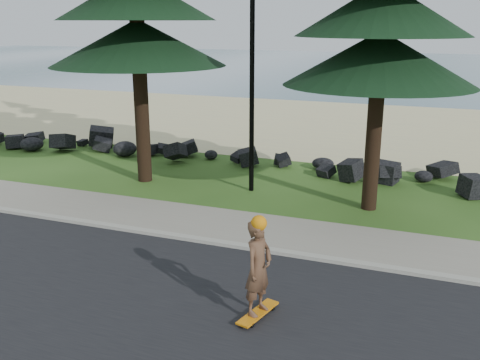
{
  "coord_description": "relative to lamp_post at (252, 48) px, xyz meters",
  "views": [
    {
      "loc": [
        5.04,
        -11.14,
        4.84
      ],
      "look_at": [
        0.85,
        0.0,
        1.3
      ],
      "focal_mm": 40.0,
      "sensor_mm": 36.0,
      "label": 1
    }
  ],
  "objects": [
    {
      "name": "ground",
      "position": [
        0.0,
        -3.2,
        -4.13
      ],
      "size": [
        160.0,
        160.0,
        0.0
      ],
      "primitive_type": "plane",
      "color": "#2B4E18",
      "rests_on": "ground"
    },
    {
      "name": "road",
      "position": [
        0.0,
        -7.7,
        -4.12
      ],
      "size": [
        160.0,
        7.0,
        0.02
      ],
      "primitive_type": "cube",
      "color": "black",
      "rests_on": "ground"
    },
    {
      "name": "kerb",
      "position": [
        0.0,
        -4.1,
        -4.08
      ],
      "size": [
        160.0,
        0.2,
        0.1
      ],
      "primitive_type": "cube",
      "color": "#A19F91",
      "rests_on": "ground"
    },
    {
      "name": "sidewalk",
      "position": [
        0.0,
        -3.0,
        -4.09
      ],
      "size": [
        160.0,
        2.0,
        0.08
      ],
      "primitive_type": "cube",
      "color": "gray",
      "rests_on": "ground"
    },
    {
      "name": "beach_sand",
      "position": [
        0.0,
        11.3,
        -4.13
      ],
      "size": [
        160.0,
        15.0,
        0.01
      ],
      "primitive_type": "cube",
      "color": "beige",
      "rests_on": "ground"
    },
    {
      "name": "ocean",
      "position": [
        0.0,
        47.8,
        -4.13
      ],
      "size": [
        160.0,
        58.0,
        0.01
      ],
      "primitive_type": "cube",
      "color": "#3D6876",
      "rests_on": "ground"
    },
    {
      "name": "seawall_boulders",
      "position": [
        0.0,
        2.4,
        -4.13
      ],
      "size": [
        60.0,
        2.4,
        1.1
      ],
      "primitive_type": null,
      "color": "black",
      "rests_on": "ground"
    },
    {
      "name": "lamp_post",
      "position": [
        0.0,
        0.0,
        0.0
      ],
      "size": [
        0.25,
        0.14,
        8.14
      ],
      "color": "black",
      "rests_on": "ground"
    },
    {
      "name": "skateboarder",
      "position": [
        2.49,
        -6.71,
        -3.21
      ],
      "size": [
        0.53,
        1.01,
        1.83
      ],
      "rotation": [
        0.0,
        0.0,
        1.32
      ],
      "color": "orange",
      "rests_on": "ground"
    }
  ]
}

